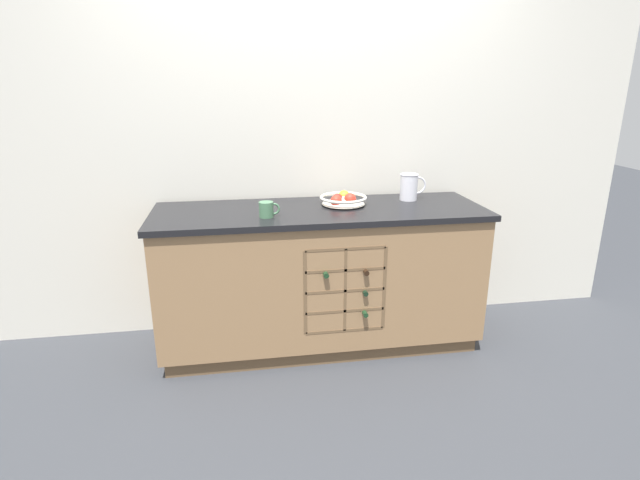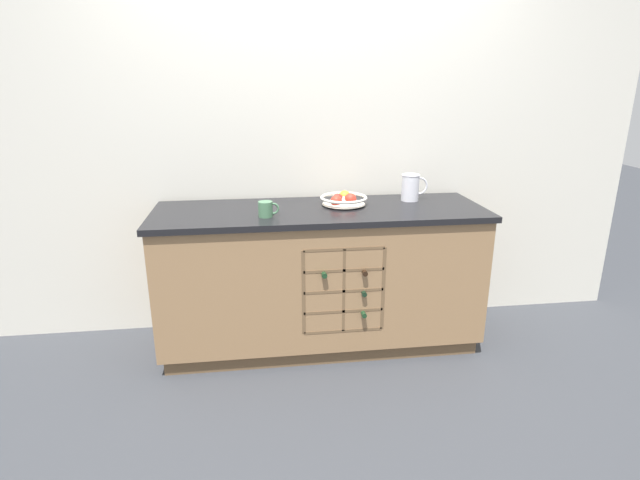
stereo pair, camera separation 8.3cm
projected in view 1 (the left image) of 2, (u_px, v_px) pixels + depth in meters
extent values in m
plane|color=#383A3F|center=(320.00, 341.00, 3.24)|extent=(14.00, 14.00, 0.00)
cube|color=silver|center=(311.00, 136.00, 3.20)|extent=(4.40, 0.06, 2.55)
cube|color=brown|center=(320.00, 335.00, 3.22)|extent=(1.87, 0.55, 0.09)
cube|color=#99724C|center=(320.00, 274.00, 3.09)|extent=(1.93, 0.61, 0.76)
cube|color=black|center=(320.00, 212.00, 2.97)|extent=(1.97, 0.65, 0.03)
cube|color=brown|center=(342.00, 284.00, 2.91)|extent=(0.46, 0.01, 0.50)
cube|color=brown|center=(304.00, 290.00, 2.83)|extent=(0.02, 0.10, 0.50)
cube|color=brown|center=(382.00, 285.00, 2.90)|extent=(0.02, 0.10, 0.50)
cube|color=brown|center=(343.00, 327.00, 2.94)|extent=(0.46, 0.10, 0.02)
cube|color=brown|center=(343.00, 307.00, 2.90)|extent=(0.46, 0.10, 0.02)
cube|color=brown|center=(344.00, 288.00, 2.86)|extent=(0.46, 0.10, 0.02)
cube|color=brown|center=(344.00, 267.00, 2.82)|extent=(0.46, 0.10, 0.02)
cube|color=brown|center=(344.00, 246.00, 2.79)|extent=(0.46, 0.10, 0.02)
cube|color=brown|center=(344.00, 288.00, 2.86)|extent=(0.02, 0.10, 0.50)
cylinder|color=#19381E|center=(359.00, 302.00, 3.01)|extent=(0.07, 0.19, 0.07)
cylinder|color=#19381E|center=(364.00, 312.00, 2.88)|extent=(0.03, 0.08, 0.03)
cylinder|color=black|center=(358.00, 282.00, 2.99)|extent=(0.08, 0.20, 0.08)
cylinder|color=black|center=(364.00, 291.00, 2.85)|extent=(0.03, 0.09, 0.03)
cylinder|color=#19381E|center=(321.00, 265.00, 2.89)|extent=(0.08, 0.18, 0.08)
cylinder|color=#19381E|center=(325.00, 274.00, 2.77)|extent=(0.03, 0.08, 0.03)
cylinder|color=black|center=(358.00, 261.00, 2.96)|extent=(0.08, 0.22, 0.08)
cylinder|color=black|center=(365.00, 271.00, 2.81)|extent=(0.03, 0.09, 0.03)
cylinder|color=silver|center=(343.00, 204.00, 3.05)|extent=(0.13, 0.13, 0.01)
cone|color=silver|center=(343.00, 200.00, 3.04)|extent=(0.26, 0.26, 0.05)
torus|color=silver|center=(343.00, 198.00, 3.03)|extent=(0.29, 0.29, 0.02)
sphere|color=red|center=(337.00, 199.00, 3.03)|extent=(0.07, 0.07, 0.07)
sphere|color=red|center=(350.00, 199.00, 3.01)|extent=(0.07, 0.07, 0.07)
sphere|color=gold|center=(344.00, 196.00, 3.08)|extent=(0.08, 0.08, 0.08)
sphere|color=red|center=(336.00, 201.00, 2.98)|extent=(0.07, 0.07, 0.07)
cylinder|color=white|center=(409.00, 187.00, 3.16)|extent=(0.11, 0.11, 0.17)
torus|color=white|center=(409.00, 174.00, 3.14)|extent=(0.12, 0.12, 0.01)
torus|color=white|center=(417.00, 185.00, 3.17)|extent=(0.11, 0.01, 0.11)
cylinder|color=#4C7A56|center=(266.00, 210.00, 2.77)|extent=(0.08, 0.08, 0.09)
torus|color=#4C7A56|center=(274.00, 209.00, 2.78)|extent=(0.07, 0.01, 0.07)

